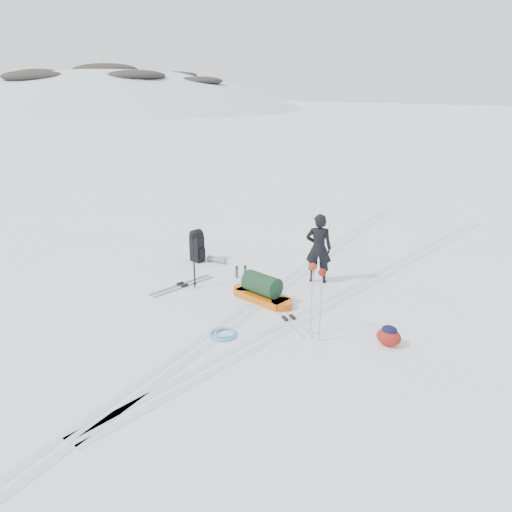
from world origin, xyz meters
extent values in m
plane|color=white|center=(0.00, 0.00, 0.00)|extent=(200.00, 200.00, 0.00)
ellipsoid|color=white|center=(-70.00, 55.00, -40.00)|extent=(143.00, 121.00, 93.50)
ellipsoid|color=black|center=(-70.00, 55.00, 6.35)|extent=(13.00, 10.00, 2.20)
ellipsoid|color=black|center=(-56.00, 49.00, 5.21)|extent=(10.40, 8.00, 1.76)
ellipsoid|color=black|center=(-83.00, 60.00, 5.41)|extent=(9.10, 7.00, 1.54)
ellipsoid|color=black|center=(-70.00, 41.00, 5.08)|extent=(11.70, 9.00, 1.98)
ellipsoid|color=black|center=(-61.00, 64.00, 5.45)|extent=(7.80, 6.00, 1.32)
ellipsoid|color=black|center=(-78.00, 47.00, 5.64)|extent=(9.88, 7.60, 1.67)
ellipsoid|color=black|center=(-50.00, 57.00, 4.46)|extent=(8.32, 6.40, 1.41)
ellipsoid|color=black|center=(-88.00, 51.00, 4.74)|extent=(7.80, 6.00, 1.32)
cube|color=silver|center=(-0.12, 0.00, 0.00)|extent=(1.40, 17.97, 0.01)
cube|color=silver|center=(0.12, 0.00, 0.00)|extent=(1.40, 17.97, 0.01)
cube|color=silver|center=(1.28, 2.00, 0.00)|extent=(2.09, 13.88, 0.01)
cube|color=silver|center=(1.52, 2.00, 0.00)|extent=(2.09, 13.88, 0.01)
imported|color=black|center=(0.45, 1.72, 0.80)|extent=(0.69, 0.59, 1.61)
cube|color=#D4650C|center=(-0.02, 0.13, 0.07)|extent=(1.26, 0.67, 0.15)
cylinder|color=#E7550D|center=(0.52, 0.05, 0.07)|extent=(0.50, 0.50, 0.15)
cylinder|color=orange|center=(-0.56, 0.21, 0.07)|extent=(0.50, 0.50, 0.15)
cylinder|color=#15301C|center=(-0.02, 0.13, 0.37)|extent=(0.85, 0.55, 0.44)
cube|color=black|center=(-2.74, 1.22, 0.33)|extent=(0.37, 0.29, 0.66)
cylinder|color=black|center=(-2.74, 1.22, 0.68)|extent=(0.36, 0.28, 0.32)
cube|color=black|center=(-2.57, 1.21, 0.24)|extent=(0.11, 0.18, 0.28)
cylinder|color=gray|center=(-2.27, 1.42, 0.07)|extent=(0.53, 0.18, 0.14)
cylinder|color=black|center=(-1.67, -0.10, 0.59)|extent=(0.02, 0.02, 1.18)
cylinder|color=black|center=(-1.62, -0.17, 0.59)|extent=(0.02, 0.02, 1.18)
torus|color=black|center=(-1.67, -0.10, 0.09)|extent=(0.09, 0.09, 0.01)
torus|color=black|center=(-1.62, -0.17, 0.09)|extent=(0.09, 0.09, 0.01)
sphere|color=black|center=(-1.64, -0.14, 1.20)|extent=(0.16, 0.16, 0.16)
cylinder|color=#B8BAC0|center=(1.53, -0.60, 0.64)|extent=(0.03, 0.03, 1.29)
cylinder|color=#AEB1B5|center=(1.79, -0.75, 0.64)|extent=(0.03, 0.03, 1.29)
torus|color=#ABADB2|center=(1.53, -0.60, 0.10)|extent=(0.12, 0.12, 0.01)
torus|color=silver|center=(1.79, -0.75, 0.10)|extent=(0.12, 0.12, 0.01)
sphere|color=maroon|center=(1.53, -0.60, 1.31)|extent=(0.14, 0.14, 0.14)
sphere|color=maroon|center=(1.79, -0.75, 1.31)|extent=(0.14, 0.14, 0.14)
cube|color=#92959A|center=(-1.86, -0.25, 0.01)|extent=(0.37, 1.63, 0.01)
cube|color=gray|center=(-2.02, -0.22, 0.01)|extent=(0.37, 1.63, 0.01)
cube|color=black|center=(-1.86, -0.25, 0.04)|extent=(0.09, 0.17, 0.05)
cube|color=black|center=(-2.02, -0.22, 0.04)|extent=(0.09, 0.17, 0.05)
cube|color=silver|center=(0.86, -0.40, 0.01)|extent=(1.42, 0.95, 0.01)
cube|color=silver|center=(0.95, -0.26, 0.01)|extent=(1.42, 0.95, 0.01)
cube|color=black|center=(0.86, -0.40, 0.04)|extent=(0.17, 0.14, 0.05)
cube|color=black|center=(0.95, -0.26, 0.04)|extent=(0.17, 0.14, 0.05)
torus|color=#51ACC6|center=(0.25, -1.56, 0.03)|extent=(0.60, 0.60, 0.05)
torus|color=#5E9FE6|center=(0.27, -1.51, 0.04)|extent=(0.47, 0.47, 0.05)
ellipsoid|color=maroon|center=(2.85, -0.20, 0.16)|extent=(0.45, 0.34, 0.31)
ellipsoid|color=black|center=(2.85, -0.20, 0.29)|extent=(0.28, 0.23, 0.15)
cylinder|color=#505357|center=(-1.21, 0.86, 0.13)|extent=(0.09, 0.09, 0.26)
cylinder|color=#515458|center=(-1.10, 1.04, 0.12)|extent=(0.09, 0.09, 0.24)
cylinder|color=black|center=(-1.21, 0.86, 0.27)|extent=(0.07, 0.07, 0.03)
cylinder|color=black|center=(-1.10, 1.04, 0.25)|extent=(0.07, 0.07, 0.03)
ellipsoid|color=black|center=(-0.67, 0.77, 0.11)|extent=(0.41, 0.34, 0.22)
camera|label=1|loc=(5.29, -7.88, 4.36)|focal=35.00mm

